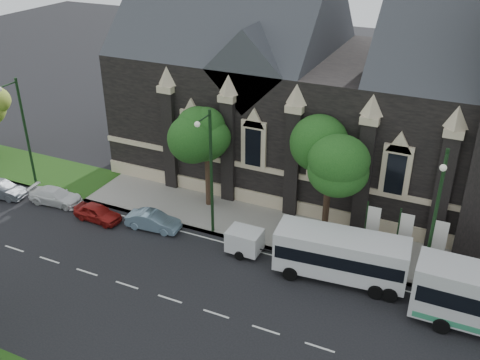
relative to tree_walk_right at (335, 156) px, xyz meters
The scene contains 17 objects.
ground 12.61m from the tree_walk_right, 106.69° to the right, with size 160.00×160.00×0.00m, color black.
sidewalk 6.69m from the tree_walk_right, 159.33° to the right, with size 80.00×5.00×0.15m, color gray.
museum 8.62m from the tree_walk_right, 76.72° to the left, with size 40.00×17.70×29.90m.
tree_walk_right is the anchor object (origin of this frame).
tree_walk_left 9.01m from the tree_walk_right, behind, with size 3.91×3.91×7.64m.
street_lamp_near 7.72m from the tree_walk_right, 28.06° to the right, with size 0.36×1.88×9.00m.
street_lamp_mid 8.10m from the tree_walk_right, 153.35° to the right, with size 0.36×1.88×9.00m.
street_lamp_far 23.50m from the tree_walk_right, behind, with size 0.36×1.88×9.00m.
banner_flag_left 4.92m from the tree_walk_right, 29.10° to the right, with size 0.90×0.10×4.00m.
banner_flag_center 6.36m from the tree_walk_right, 18.64° to the right, with size 0.90×0.10×4.00m.
banner_flag_right 8.05m from the tree_walk_right, 13.60° to the right, with size 0.90×0.10×4.00m.
shuttle_bus 6.51m from the tree_walk_right, 65.82° to the right, with size 8.00×3.34×3.01m.
box_trailer 7.96m from the tree_walk_right, 131.88° to the right, with size 3.16×1.85×1.69m.
sedan 13.22m from the tree_walk_right, 157.10° to the right, with size 1.35×3.87×1.28m, color #7695AA.
car_far_red 17.19m from the tree_walk_right, 160.58° to the right, with size 1.46×3.63×1.24m, color maroon.
car_far_white 21.10m from the tree_walk_right, 166.38° to the right, with size 1.71×4.20×1.22m, color white.
car_far_grey 25.63m from the tree_walk_right, 166.57° to the right, with size 1.35×3.88×1.28m, color #454A51.
Camera 1 is at (10.96, -20.39, 20.39)m, focal length 40.25 mm.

